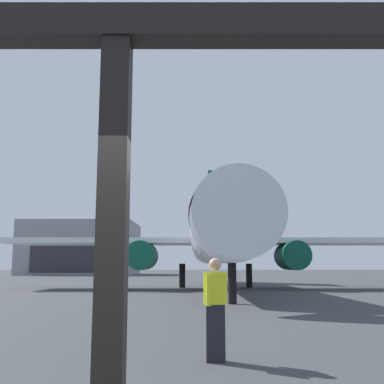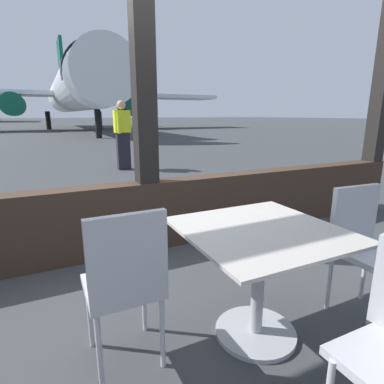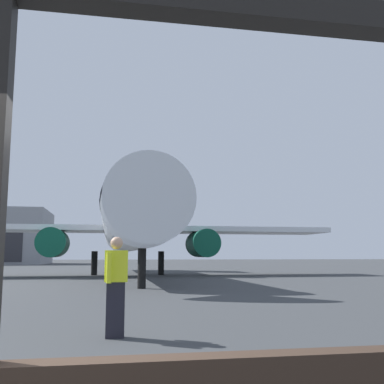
% 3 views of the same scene
% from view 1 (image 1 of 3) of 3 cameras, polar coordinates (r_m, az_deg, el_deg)
% --- Properties ---
extents(ground_plane, '(220.00, 220.00, 0.00)m').
position_cam_1_polar(ground_plane, '(43.19, -0.73, -11.15)').
color(ground_plane, '#383A3D').
extents(window_frame, '(7.25, 0.24, 3.48)m').
position_cam_1_polar(window_frame, '(3.23, -10.10, -16.30)').
color(window_frame, '#38281E').
rests_on(window_frame, ground).
extents(airplane, '(28.71, 30.18, 10.35)m').
position_cam_1_polar(airplane, '(31.27, 3.13, -5.52)').
color(airplane, silver).
rests_on(airplane, ground).
extents(ground_crew_worker, '(0.40, 0.50, 1.74)m').
position_cam_1_polar(ground_crew_worker, '(8.18, 2.92, -14.06)').
color(ground_crew_worker, black).
rests_on(ground_crew_worker, ground).
extents(distant_hangar, '(18.14, 15.09, 8.74)m').
position_cam_1_polar(distant_hangar, '(81.57, -13.39, -6.83)').
color(distant_hangar, gray).
rests_on(distant_hangar, ground).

